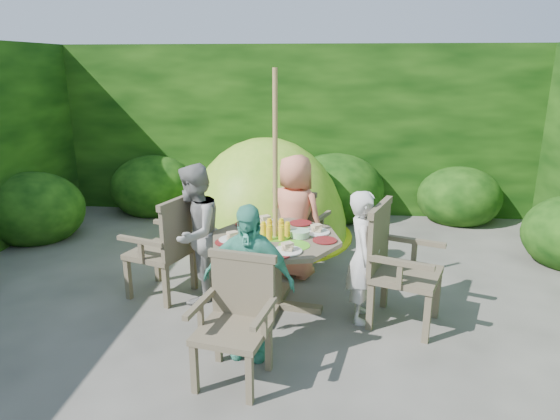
# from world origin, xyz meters

# --- Properties ---
(ground) EXTENTS (60.00, 60.00, 0.00)m
(ground) POSITION_xyz_m (0.00, 0.00, 0.00)
(ground) COLOR #484640
(ground) RESTS_ON ground
(hedge_enclosure) EXTENTS (9.00, 9.00, 2.50)m
(hedge_enclosure) POSITION_xyz_m (0.00, 1.33, 1.25)
(hedge_enclosure) COLOR black
(hedge_enclosure) RESTS_ON ground
(patio_table) EXTENTS (1.40, 1.40, 0.86)m
(patio_table) POSITION_xyz_m (0.05, 0.36, 0.60)
(patio_table) COLOR #494030
(patio_table) RESTS_ON ground
(parasol_pole) EXTENTS (0.05, 0.05, 2.20)m
(parasol_pole) POSITION_xyz_m (0.04, 0.35, 1.10)
(parasol_pole) COLOR olive
(parasol_pole) RESTS_ON ground
(garden_chair_right) EXTENTS (0.72, 0.77, 1.03)m
(garden_chair_right) POSITION_xyz_m (1.12, 0.21, 0.55)
(garden_chair_right) COLOR #494030
(garden_chair_right) RESTS_ON ground
(garden_chair_left) EXTENTS (0.68, 0.73, 0.98)m
(garden_chair_left) POSITION_xyz_m (-1.04, 0.50, 0.53)
(garden_chair_left) COLOR #494030
(garden_chair_left) RESTS_ON ground
(garden_chair_back) EXTENTS (0.65, 0.62, 0.87)m
(garden_chair_back) POSITION_xyz_m (0.19, 1.45, 0.47)
(garden_chair_back) COLOR #494030
(garden_chair_back) RESTS_ON ground
(garden_chair_front) EXTENTS (0.61, 0.56, 0.88)m
(garden_chair_front) POSITION_xyz_m (-0.12, -0.73, 0.47)
(garden_chair_front) COLOR #494030
(garden_chair_front) RESTS_ON ground
(child_right) EXTENTS (0.29, 0.44, 1.20)m
(child_right) POSITION_xyz_m (0.83, 0.23, 0.60)
(child_right) COLOR silver
(child_right) RESTS_ON ground
(child_left) EXTENTS (0.57, 0.70, 1.34)m
(child_left) POSITION_xyz_m (-0.75, 0.48, 0.67)
(child_left) COLOR gray
(child_left) RESTS_ON ground
(child_back) EXTENTS (0.77, 0.67, 1.33)m
(child_back) POSITION_xyz_m (0.16, 1.15, 0.67)
(child_back) COLOR #EF8562
(child_back) RESTS_ON ground
(child_front) EXTENTS (0.76, 0.39, 1.24)m
(child_front) POSITION_xyz_m (-0.08, -0.44, 0.62)
(child_front) COLOR #4BB094
(child_front) RESTS_ON ground
(dome_tent) EXTENTS (2.61, 2.61, 2.63)m
(dome_tent) POSITION_xyz_m (-0.32, 2.39, 0.00)
(dome_tent) COLOR #77B823
(dome_tent) RESTS_ON ground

